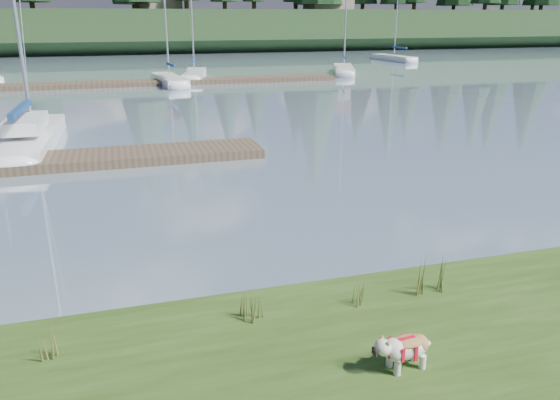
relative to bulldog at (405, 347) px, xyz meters
name	(u,v)px	position (x,y,z in m)	size (l,w,h in m)	color
ground	(124,86)	(-2.57, 34.04, -0.65)	(200.00, 200.00, 0.00)	#829AAC
ridge	(115,31)	(-2.57, 77.04, 1.85)	(200.00, 20.00, 5.00)	#1B3017
bulldog	(405,347)	(0.00, 0.00, 0.00)	(0.80, 0.38, 0.48)	silver
sailboat_main	(33,132)	(-6.28, 16.71, -0.23)	(1.87, 8.44, 12.14)	white
dock_near	(9,164)	(-6.57, 13.04, -0.50)	(16.00, 2.00, 0.30)	#4C3D2C
dock_far	(154,83)	(-0.57, 34.04, -0.50)	(26.00, 2.20, 0.30)	#4C3D2C
sailboat_bg_2	(168,79)	(0.42, 34.63, -0.32)	(2.14, 7.34, 10.95)	white
sailboat_bg_3	(195,73)	(2.79, 37.61, -0.32)	(2.88, 7.38, 10.73)	white
sailboat_bg_4	(343,69)	(15.27, 38.10, -0.32)	(3.94, 7.46, 11.00)	white
sailboat_bg_5	(391,57)	(25.11, 48.65, -0.33)	(2.21, 7.39, 10.48)	white
weed_0	(245,303)	(-1.64, 1.74, -0.05)	(0.17, 0.14, 0.60)	#475B23
weed_1	(258,308)	(-1.48, 1.62, -0.10)	(0.17, 0.14, 0.47)	#475B23
weed_2	(441,272)	(1.55, 1.67, 0.02)	(0.17, 0.14, 0.76)	#475B23
weed_3	(48,344)	(-4.29, 1.48, -0.09)	(0.17, 0.14, 0.50)	#475B23
weed_4	(359,291)	(0.13, 1.64, -0.08)	(0.17, 0.14, 0.52)	#475B23
weed_5	(422,276)	(1.22, 1.69, -0.01)	(0.17, 0.14, 0.69)	#475B23
mud_lip	(177,319)	(-2.57, 2.44, -0.58)	(60.00, 0.50, 0.14)	#33281C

